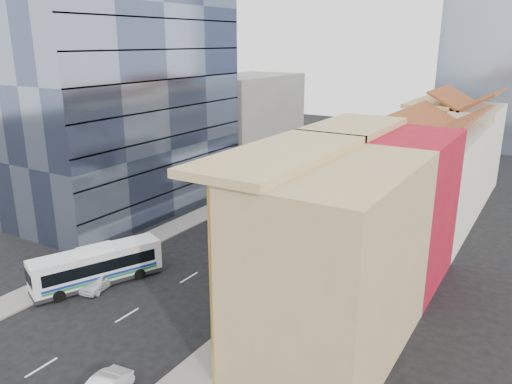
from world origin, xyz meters
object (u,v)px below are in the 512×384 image
Objects in this scene: office_tower at (126,77)px; sedan_left at (100,280)px; shophouse_tan at (335,262)px; bus_right at (293,240)px; bus_left_far at (297,179)px; bus_left_near at (97,265)px.

office_tower is 7.69× the size of sedan_left.
sedan_left is at bearing -52.90° from office_tower.
bus_right is (-8.50, 11.02, -4.28)m from shophouse_tan.
bus_left_far is at bearing 47.65° from office_tower.
bus_left_far is 3.04× the size of sedan_left.
office_tower is 24.14m from bus_left_far.
shophouse_tan reaches higher than bus_left_near.
office_tower is 26.29m from bus_right.
bus_left_near is at bearing -142.79° from bus_right.
shophouse_tan is at bearing -64.37° from bus_right.
shophouse_tan is at bearing 28.05° from bus_left_near.
office_tower reaches higher than bus_right.
bus_left_near is at bearing -53.82° from office_tower.
shophouse_tan is at bearing -24.30° from office_tower.
sedan_left is at bearing -173.78° from shophouse_tan.
shophouse_tan reaches higher than bus_left_far.
sedan_left is at bearing -4.24° from bus_left_near.
bus_right reaches higher than bus_left_near.
shophouse_tan reaches higher than sedan_left.
sedan_left is at bearing -140.38° from bus_right.
bus_left_far is at bearing 77.70° from sedan_left.
bus_left_far is at bearing 108.97° from bus_left_near.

